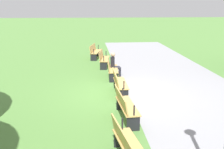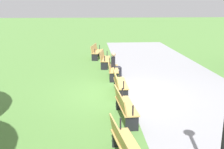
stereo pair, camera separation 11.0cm
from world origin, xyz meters
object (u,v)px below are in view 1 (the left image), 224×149
object	(u,v)px
bench_5	(128,145)
bench_4	(125,105)
person_seated	(114,64)
bench_3	(119,82)
bench_0	(95,51)
bench_2	(112,68)
bench_1	(103,58)

from	to	relation	value
bench_5	bench_4	bearing A→B (deg)	165.87
person_seated	bench_3	bearing A→B (deg)	2.44
bench_3	person_seated	distance (m)	2.73
bench_3	bench_4	xyz separation A→B (m)	(2.45, -0.09, 0.00)
person_seated	bench_5	bearing A→B (deg)	0.88
bench_3	person_seated	xyz separation A→B (m)	(-2.73, 0.08, 0.16)
bench_0	person_seated	distance (m)	4.65
bench_2	person_seated	size ratio (longest dim) A/B	1.47
bench_1	person_seated	world-z (taller)	person_seated
bench_3	bench_5	world-z (taller)	same
bench_2	bench_3	xyz separation A→B (m)	(2.45, 0.09, 0.00)
bench_3	bench_5	size ratio (longest dim) A/B	0.97
bench_0	bench_2	xyz separation A→B (m)	(4.85, 0.69, 0.00)
bench_4	bench_2	bearing A→B (deg)	175.96
bench_1	bench_2	bearing A→B (deg)	14.13
bench_2	bench_4	distance (m)	4.90
bench_4	bench_0	bearing A→B (deg)	179.98
person_seated	bench_0	bearing A→B (deg)	-165.43
bench_1	bench_5	size ratio (longest dim) A/B	1.00
bench_4	bench_5	size ratio (longest dim) A/B	0.99
bench_0	bench_3	distance (m)	7.33
bench_0	bench_4	size ratio (longest dim) A/B	1.02
bench_0	bench_1	distance (m)	2.45
bench_4	person_seated	distance (m)	5.18
bench_0	person_seated	bearing A→B (deg)	22.66
bench_1	bench_2	xyz separation A→B (m)	(2.44, 0.26, 0.00)
bench_1	bench_2	world-z (taller)	same
bench_3	bench_5	xyz separation A→B (m)	(4.88, -0.34, 0.00)
bench_1	bench_3	distance (m)	4.90
bench_5	person_seated	bearing A→B (deg)	168.75
bench_4	bench_5	bearing A→B (deg)	-10.09
bench_0	person_seated	xyz separation A→B (m)	(4.57, 0.85, 0.16)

